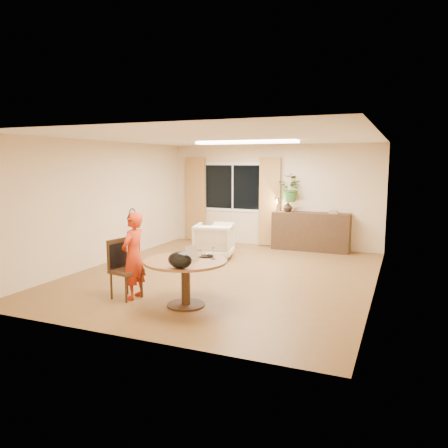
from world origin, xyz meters
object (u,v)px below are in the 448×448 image
dining_chair (126,269)px  child (133,256)px  armchair (214,241)px  sideboard (311,232)px  dining_table (186,270)px

dining_chair → child: child is taller
armchair → dining_chair: bearing=75.8°
dining_chair → armchair: (0.06, 3.29, -0.08)m
child → armchair: child is taller
sideboard → dining_chair: bearing=-111.2°
dining_chair → dining_table: bearing=13.9°
sideboard → dining_table: bearing=-100.1°
armchair → sideboard: (1.86, 1.65, 0.08)m
armchair → sideboard: 2.49m
dining_chair → armchair: dining_chair is taller
dining_table → armchair: size_ratio=1.45×
dining_table → child: (-0.93, 0.02, 0.13)m
child → dining_chair: bearing=-64.1°
dining_table → dining_chair: (-1.04, -0.04, -0.09)m
dining_chair → sideboard: (1.92, 4.94, -0.00)m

